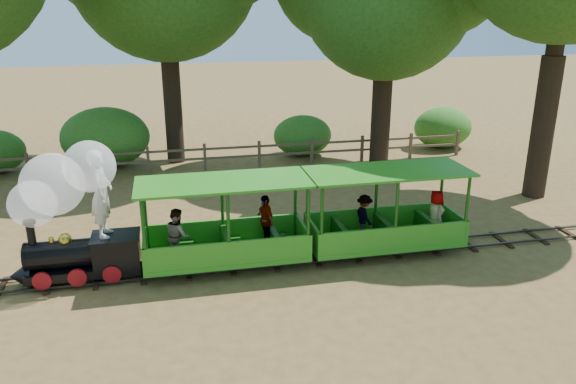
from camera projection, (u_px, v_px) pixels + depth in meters
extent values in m
plane|color=olive|center=(274.00, 263.00, 13.30)|extent=(90.00, 90.00, 0.00)
cube|color=#3F3D3A|center=(276.00, 266.00, 13.00)|extent=(22.00, 0.05, 0.05)
cube|color=#3F3D3A|center=(272.00, 255.00, 13.55)|extent=(22.00, 0.05, 0.05)
cube|color=#382314|center=(274.00, 262.00, 13.29)|extent=(0.12, 1.00, 0.05)
cube|color=#382314|center=(50.00, 283.00, 12.29)|extent=(0.12, 1.00, 0.05)
cube|color=#382314|center=(466.00, 243.00, 14.30)|extent=(0.12, 1.00, 0.05)
cube|color=black|center=(85.00, 269.00, 12.35)|extent=(2.41, 0.77, 0.20)
cylinder|color=black|center=(64.00, 254.00, 12.14)|extent=(1.53, 0.61, 0.61)
cylinder|color=black|center=(31.00, 233.00, 11.84)|extent=(0.18, 0.18, 0.48)
sphere|color=gold|center=(65.00, 240.00, 12.05)|extent=(0.28, 0.28, 0.28)
cylinder|color=gold|center=(51.00, 240.00, 11.98)|extent=(0.11, 0.11, 0.11)
cube|color=black|center=(117.00, 249.00, 12.36)|extent=(0.99, 0.77, 0.60)
cube|color=black|center=(115.00, 236.00, 12.26)|extent=(1.04, 0.83, 0.04)
cone|color=black|center=(21.00, 276.00, 12.09)|extent=(0.49, 0.70, 0.70)
cylinder|color=gold|center=(24.00, 253.00, 11.95)|extent=(0.11, 0.15, 0.15)
cylinder|color=maroon|center=(42.00, 281.00, 11.82)|extent=(0.39, 0.07, 0.39)
cylinder|color=maroon|center=(49.00, 265.00, 12.55)|extent=(0.39, 0.07, 0.39)
cylinder|color=maroon|center=(77.00, 278.00, 11.96)|extent=(0.39, 0.07, 0.39)
cylinder|color=maroon|center=(82.00, 262.00, 12.69)|extent=(0.39, 0.07, 0.39)
cylinder|color=maroon|center=(112.00, 274.00, 12.11)|extent=(0.39, 0.07, 0.39)
cylinder|color=maroon|center=(115.00, 259.00, 12.84)|extent=(0.39, 0.07, 0.39)
sphere|color=white|center=(32.00, 204.00, 11.71)|extent=(0.99, 0.99, 0.99)
sphere|color=white|center=(53.00, 184.00, 11.72)|extent=(1.31, 1.31, 1.31)
sphere|color=white|center=(89.00, 166.00, 11.81)|extent=(1.10, 1.10, 1.10)
imported|color=silver|center=(101.00, 194.00, 11.95)|extent=(0.51, 0.73, 1.92)
cube|color=#329620|center=(227.00, 254.00, 12.97)|extent=(3.72, 1.42, 0.11)
cube|color=#165012|center=(227.00, 259.00, 13.01)|extent=(3.35, 0.55, 0.15)
cube|color=#329620|center=(230.00, 253.00, 12.24)|extent=(3.72, 0.07, 0.55)
cube|color=#329620|center=(223.00, 230.00, 13.48)|extent=(3.72, 0.07, 0.55)
cube|color=#329620|center=(224.00, 182.00, 12.40)|extent=(3.88, 1.59, 0.05)
cylinder|color=#165012|center=(144.00, 237.00, 11.73)|extent=(0.08, 0.08, 1.75)
cylinder|color=#165012|center=(145.00, 215.00, 12.92)|extent=(0.08, 0.08, 1.75)
cylinder|color=#165012|center=(308.00, 223.00, 12.44)|extent=(0.08, 0.08, 1.75)
cylinder|color=#165012|center=(295.00, 204.00, 13.64)|extent=(0.08, 0.08, 1.75)
cube|color=#165012|center=(177.00, 248.00, 12.65)|extent=(0.13, 1.20, 0.44)
cube|color=#165012|center=(226.00, 243.00, 12.88)|extent=(0.13, 1.20, 0.44)
cube|color=#165012|center=(274.00, 239.00, 13.10)|extent=(0.13, 1.20, 0.44)
cylinder|color=black|center=(175.00, 270.00, 12.41)|extent=(0.31, 0.07, 0.31)
cylinder|color=black|center=(174.00, 256.00, 13.10)|extent=(0.31, 0.07, 0.31)
cylinder|color=black|center=(280.00, 260.00, 12.89)|extent=(0.31, 0.07, 0.31)
cylinder|color=black|center=(274.00, 246.00, 13.58)|extent=(0.31, 0.07, 0.31)
imported|color=gray|center=(178.00, 235.00, 12.34)|extent=(0.62, 0.71, 1.23)
imported|color=gray|center=(265.00, 220.00, 13.20)|extent=(0.49, 0.77, 1.23)
cube|color=#329620|center=(384.00, 240.00, 13.74)|extent=(3.72, 1.42, 0.11)
cube|color=#165012|center=(383.00, 245.00, 13.79)|extent=(3.35, 0.55, 0.15)
cube|color=#329620|center=(395.00, 238.00, 13.02)|extent=(3.72, 0.07, 0.55)
cube|color=#329620|center=(375.00, 217.00, 14.25)|extent=(3.72, 0.07, 0.55)
cube|color=#329620|center=(388.00, 171.00, 13.17)|extent=(3.88, 1.59, 0.05)
cylinder|color=#165012|center=(322.00, 222.00, 12.50)|extent=(0.08, 0.08, 1.75)
cylinder|color=#165012|center=(307.00, 203.00, 13.70)|extent=(0.08, 0.08, 1.75)
cylinder|color=#165012|center=(467.00, 210.00, 13.22)|extent=(0.08, 0.08, 1.75)
cylinder|color=#165012|center=(441.00, 193.00, 14.41)|extent=(0.08, 0.08, 1.75)
cube|color=#165012|center=(340.00, 233.00, 13.43)|extent=(0.13, 1.20, 0.44)
cube|color=#165012|center=(384.00, 229.00, 13.65)|extent=(0.13, 1.20, 0.44)
cube|color=#165012|center=(427.00, 226.00, 13.88)|extent=(0.13, 1.20, 0.44)
cylinder|color=black|center=(342.00, 254.00, 13.19)|extent=(0.31, 0.07, 0.31)
cylinder|color=black|center=(333.00, 241.00, 13.88)|extent=(0.31, 0.07, 0.31)
cylinder|color=black|center=(435.00, 245.00, 13.67)|extent=(0.31, 0.07, 0.31)
cylinder|color=black|center=(422.00, 233.00, 14.35)|extent=(0.31, 0.07, 0.31)
imported|color=gray|center=(364.00, 216.00, 13.66)|extent=(0.47, 0.72, 1.06)
imported|color=gray|center=(435.00, 214.00, 13.54)|extent=(0.40, 0.60, 1.21)
cylinder|color=#2D2116|center=(173.00, 111.00, 21.04)|extent=(0.66, 0.66, 3.89)
cylinder|color=#2D2116|center=(168.00, 26.00, 20.05)|extent=(0.50, 0.50, 2.22)
cylinder|color=#2D2116|center=(381.00, 120.00, 20.79)|extent=(0.72, 0.72, 3.35)
cylinder|color=#2D2116|center=(385.00, 47.00, 19.93)|extent=(0.54, 0.54, 1.92)
cylinder|color=#2D2116|center=(543.00, 128.00, 17.18)|extent=(0.68, 0.68, 4.35)
cylinder|color=#2D2116|center=(561.00, 11.00, 16.06)|extent=(0.51, 0.51, 2.49)
cube|color=brown|center=(28.00, 167.00, 19.12)|extent=(0.10, 0.10, 1.00)
cube|color=brown|center=(89.00, 164.00, 19.52)|extent=(0.10, 0.10, 1.00)
cube|color=brown|center=(148.00, 160.00, 19.93)|extent=(0.10, 0.10, 1.00)
cube|color=brown|center=(205.00, 157.00, 20.33)|extent=(0.10, 0.10, 1.00)
cube|color=brown|center=(259.00, 154.00, 20.73)|extent=(0.10, 0.10, 1.00)
cube|color=brown|center=(312.00, 151.00, 21.13)|extent=(0.10, 0.10, 1.00)
cube|color=brown|center=(362.00, 148.00, 21.54)|extent=(0.10, 0.10, 1.00)
cube|color=brown|center=(411.00, 146.00, 21.94)|extent=(0.10, 0.10, 1.00)
cube|color=brown|center=(457.00, 143.00, 22.34)|extent=(0.10, 0.10, 1.00)
cube|color=brown|center=(232.00, 148.00, 20.43)|extent=(18.00, 0.06, 0.08)
cube|color=brown|center=(232.00, 157.00, 20.55)|extent=(18.00, 0.06, 0.08)
ellipsoid|color=#2D6B1E|center=(105.00, 137.00, 20.62)|extent=(3.21, 2.47, 2.22)
ellipsoid|color=#2D6B1E|center=(303.00, 136.00, 22.23)|extent=(2.33, 1.79, 1.61)
ellipsoid|color=#2D6B1E|center=(443.00, 127.00, 23.43)|extent=(2.46, 1.89, 1.70)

